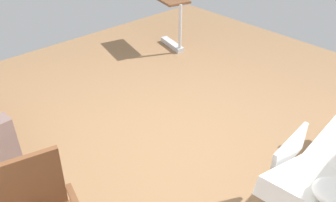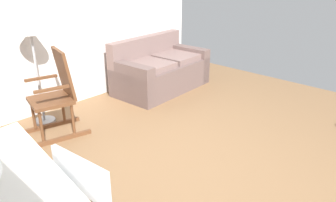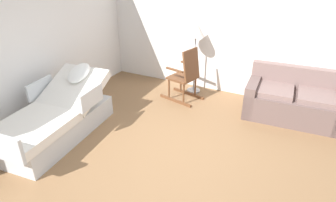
{
  "view_description": "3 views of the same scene",
  "coord_description": "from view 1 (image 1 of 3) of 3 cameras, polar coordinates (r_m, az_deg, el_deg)",
  "views": [
    {
      "loc": [
        -2.23,
        2.39,
        2.54
      ],
      "look_at": [
        -0.15,
        0.49,
        0.71
      ],
      "focal_mm": 37.59,
      "sensor_mm": 36.0,
      "label": 1
    },
    {
      "loc": [
        -2.23,
        -1.52,
        1.95
      ],
      "look_at": [
        -0.25,
        0.35,
        0.82
      ],
      "focal_mm": 35.19,
      "sensor_mm": 36.0,
      "label": 2
    },
    {
      "loc": [
        1.61,
        -2.9,
        2.63
      ],
      "look_at": [
        -0.05,
        0.37,
        0.78
      ],
      "focal_mm": 31.3,
      "sensor_mm": 36.0,
      "label": 3
    }
  ],
  "objects": [
    {
      "name": "ground_plane",
      "position": [
        4.14,
        3.62,
        -4.94
      ],
      "size": [
        6.73,
        6.73,
        0.0
      ],
      "primitive_type": "plane",
      "color": "olive"
    },
    {
      "name": "overbed_table",
      "position": [
        6.06,
        0.41,
        13.62
      ],
      "size": [
        0.88,
        0.57,
        0.84
      ],
      "color": "#B2B5BA",
      "rests_on": "ground"
    }
  ]
}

